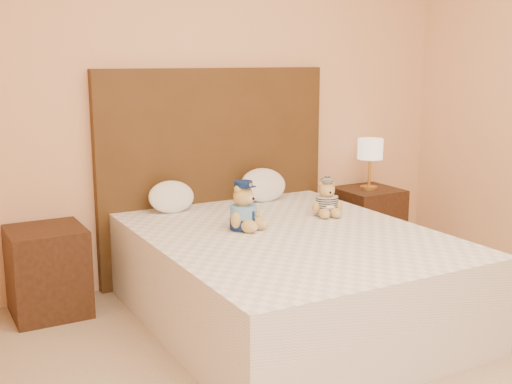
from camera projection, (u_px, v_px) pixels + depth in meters
The scene contains 10 objects.
room_walls at pixel (377, 4), 2.92m from camera, with size 4.04×4.52×2.72m.
bed at pixel (288, 276), 3.87m from camera, with size 1.60×2.00×0.55m.
headboard at pixel (215, 173), 4.64m from camera, with size 1.75×0.08×1.50m, color #482E15.
nightstand_left at pixel (48, 271), 3.96m from camera, with size 0.45×0.45×0.55m, color #3D2213.
nightstand_right at pixel (368, 222), 5.15m from camera, with size 0.45×0.45×0.55m, color #3D2213.
lamp at pixel (370, 151), 5.03m from camera, with size 0.20×0.20×0.40m.
teddy_police at pixel (243, 206), 3.86m from camera, with size 0.25×0.24×0.29m, color #AD8B43, non-canonical shape.
teddy_prisoner at pixel (327, 198), 4.19m from camera, with size 0.22×0.21×0.24m, color #AD8B43, non-canonical shape.
pillow_left at pixel (171, 195), 4.31m from camera, with size 0.32×0.21×0.23m, color white.
pillow_right at pixel (263, 183), 4.64m from camera, with size 0.36×0.23×0.26m, color white.
Camera 1 is at (-1.95, -1.93, 1.57)m, focal length 45.00 mm.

